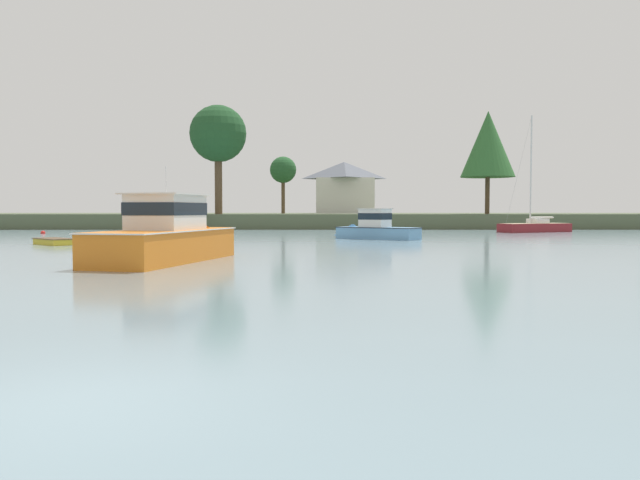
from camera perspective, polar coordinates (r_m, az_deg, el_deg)
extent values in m
plane|color=gray|center=(8.07, -20.92, -13.39)|extent=(481.14, 481.14, 0.00)
cube|color=#4C563D|center=(93.20, -2.00, 1.88)|extent=(216.51, 41.18, 1.78)
cube|color=beige|center=(58.39, 5.93, 0.60)|extent=(2.48, 1.21, 0.46)
cube|color=brown|center=(58.38, 5.93, 0.83)|extent=(2.58, 1.30, 0.05)
cube|color=tan|center=(58.39, 5.93, 0.79)|extent=(0.13, 0.95, 0.03)
cube|color=gold|center=(44.22, -22.96, -0.24)|extent=(3.38, 3.38, 0.54)
cube|color=brown|center=(44.20, -22.96, 0.12)|extent=(3.56, 3.55, 0.05)
cube|color=tan|center=(44.20, -22.96, 0.06)|extent=(0.96, 0.97, 0.03)
cube|color=#669ECC|center=(48.77, 5.27, 0.33)|extent=(6.44, 5.53, 1.44)
cone|color=#669ECC|center=(50.53, 2.11, 0.42)|extent=(2.56, 2.56, 1.83)
cube|color=black|center=(48.75, 5.27, 1.14)|extent=(6.59, 5.67, 0.05)
cube|color=silver|center=(48.87, 5.01, 1.99)|extent=(2.61, 2.53, 1.39)
cube|color=#19232D|center=(48.87, 5.02, 2.15)|extent=(2.66, 2.58, 0.50)
cube|color=beige|center=(48.87, 5.02, 2.84)|extent=(2.96, 2.88, 0.06)
cylinder|color=silver|center=(48.87, 5.02, 3.64)|extent=(0.03, 0.03, 1.30)
cube|color=maroon|center=(67.96, 18.90, 0.79)|extent=(8.17, 5.44, 1.48)
cube|color=#CCB78E|center=(67.94, 18.91, 1.43)|extent=(7.62, 4.98, 0.04)
cube|color=silver|center=(68.21, 19.15, 1.65)|extent=(2.21, 2.09, 0.47)
cylinder|color=silver|center=(67.62, 18.59, 6.08)|extent=(0.16, 0.16, 10.93)
cylinder|color=silver|center=(68.59, 19.49, 1.93)|extent=(2.93, 1.44, 0.13)
cylinder|color=silver|center=(68.59, 19.49, 1.97)|extent=(2.65, 1.32, 0.14)
cylinder|color=#999999|center=(66.54, 17.60, 6.13)|extent=(2.90, 1.34, 10.88)
cube|color=orange|center=(27.89, -13.87, -1.29)|extent=(4.89, 9.30, 2.15)
cone|color=orange|center=(31.89, -10.24, -0.76)|extent=(3.11, 3.02, 2.60)
cube|color=silver|center=(27.84, -13.89, 0.85)|extent=(5.04, 9.50, 0.05)
cube|color=silver|center=(27.95, -13.77, 2.45)|extent=(3.01, 3.70, 1.49)
cube|color=#19232D|center=(27.95, -13.78, 2.75)|extent=(3.07, 3.78, 0.54)
cube|color=beige|center=(27.96, -13.79, 4.03)|extent=(3.46, 4.17, 0.06)
cylinder|color=silver|center=(27.98, -13.81, 5.29)|extent=(0.03, 0.03, 1.17)
sphere|color=red|center=(65.45, -23.84, 0.59)|extent=(0.43, 0.43, 0.43)
torus|color=#333338|center=(65.44, -23.84, 0.82)|extent=(0.12, 0.12, 0.02)
cylinder|color=brown|center=(76.37, -9.20, 5.37)|extent=(0.89, 0.89, 8.07)
sphere|color=#1E4723|center=(76.83, -9.23, 9.51)|extent=(6.76, 6.76, 6.76)
cylinder|color=brown|center=(80.53, 14.95, 4.99)|extent=(0.56, 0.56, 7.58)
cone|color=#2D602D|center=(80.88, 15.00, 8.41)|extent=(6.64, 6.64, 8.11)
cylinder|color=brown|center=(88.17, -3.36, 4.13)|extent=(0.51, 0.51, 5.29)
sphere|color=#235128|center=(88.32, -3.37, 6.38)|extent=(3.69, 3.69, 3.69)
cube|color=silver|center=(97.37, 2.20, 4.01)|extent=(8.68, 8.56, 5.33)
pyramid|color=#565B66|center=(97.54, 2.21, 6.33)|extent=(9.37, 9.24, 2.59)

